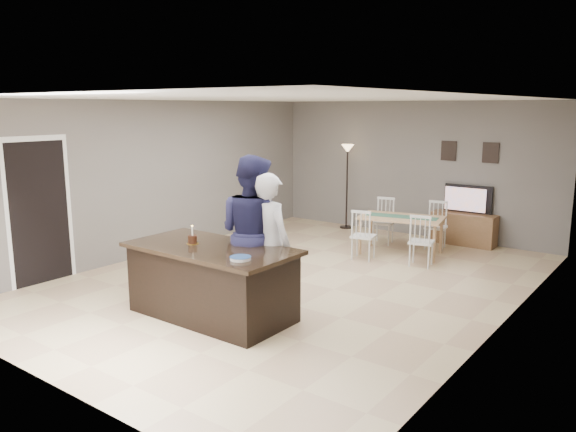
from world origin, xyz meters
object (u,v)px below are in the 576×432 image
Objects in this scene: plate_stack at (240,258)px; dining_table at (401,223)px; kitchen_island at (212,281)px; man at (253,233)px; birthday_cake at (193,239)px; television at (466,199)px; floor_lamp at (347,163)px; woman at (270,244)px; tv_console at (463,229)px.

dining_table is (-0.15, 4.45, -0.36)m from plate_stack.
kitchen_island is 0.80m from man.
birthday_cake reaches higher than dining_table.
plate_stack reaches higher than dining_table.
man is 0.77m from birthday_cake.
television reaches higher than kitchen_island.
floor_lamp is at bearing 100.94° from birthday_cake.
plate_stack is at bearing -19.55° from kitchen_island.
woman reaches higher than dining_table.
television is at bearing 2.79° from floor_lamp.
kitchen_island is 9.06× the size of birthday_cake.
dining_table is at bearing -84.34° from woman.
birthday_cake is 0.13× the size of floor_lamp.
kitchen_island is 1.08× the size of man.
tv_console is 5.11m from woman.
floor_lamp is (-2.06, 5.76, 0.48)m from plate_stack.
plate_stack reaches higher than kitchen_island.
woman is at bearing 37.50° from birthday_cake.
plate_stack is at bearing -94.90° from tv_console.
man is 1.11× the size of floor_lamp.
man is (-0.99, -5.02, 0.70)m from tv_console.
dining_table is (0.34, 3.65, -0.44)m from man.
tv_console is 5.87m from plate_stack.
birthday_cake is (-0.28, -0.04, 0.50)m from kitchen_island.
kitchen_island is at bearing -109.40° from dining_table.
man reaches higher than tv_console.
birthday_cake is at bearing 167.85° from plate_stack.
television is at bearing 90.00° from tv_console.
tv_console is at bearing -91.39° from woman.
woman reaches higher than birthday_cake.
television is 3.76× the size of plate_stack.
birthday_cake is (-0.77, -0.59, 0.06)m from woman.
tv_console is at bearing 85.10° from plate_stack.
birthday_cake reaches higher than tv_console.
birthday_cake reaches higher than plate_stack.
television is 5.14m from woman.
plate_stack is at bearing 111.90° from woman.
television is (0.00, 0.07, 0.56)m from tv_console.
television is 5.19m from man.
television is at bearing -91.28° from woman.
floor_lamp is (-1.56, 4.97, 0.40)m from man.
television is at bearing -98.15° from man.
woman is at bearing 105.18° from plate_stack.
woman is at bearing -69.67° from floor_lamp.
kitchen_island is 1.20× the size of woman.
floor_lamp reaches higher than tv_console.
dining_table is (0.55, 4.20, 0.10)m from kitchen_island.
woman is 0.90× the size of man.
dining_table is at bearing -34.59° from floor_lamp.
television is (1.20, 5.64, 0.41)m from kitchen_island.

